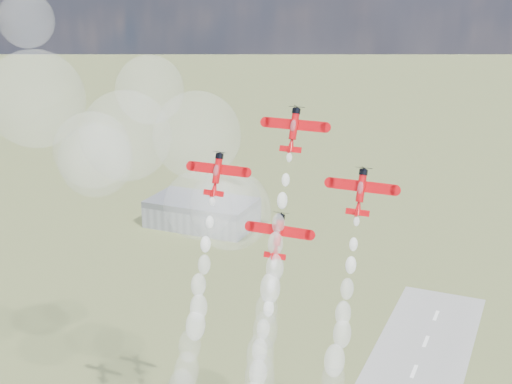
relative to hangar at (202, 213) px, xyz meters
The scene contains 8 objects.
hangar is the anchor object (origin of this frame).
plane_lead 215.01m from the hangar, 57.26° to the right, with size 11.86×5.45×8.07m.
plane_left 207.82m from the hangar, 61.36° to the right, with size 11.86×5.45×8.07m.
plane_right 221.82m from the hangar, 54.55° to the right, with size 11.86×5.45×8.07m.
plane_slot 214.40m from the hangar, 58.38° to the right, with size 11.86×5.45×8.07m.
smoke_trail_lead 215.48m from the hangar, 59.28° to the right, with size 5.30×18.00×40.43m.
smoke_trail_left 209.76m from the hangar, 63.26° to the right, with size 5.21×18.08×40.65m.
drifted_smoke_cloud 184.42m from the hangar, 67.70° to the right, with size 66.49×39.71×57.14m.
Camera 1 is at (30.78, -106.67, 120.11)m, focal length 50.00 mm.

